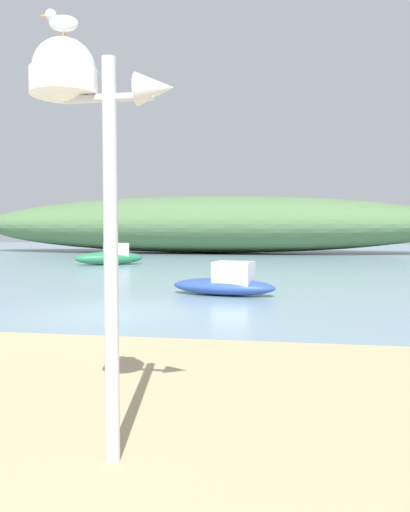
# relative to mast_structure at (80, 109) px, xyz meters

# --- Properties ---
(ground_plane) EXTENTS (120.00, 120.00, 0.00)m
(ground_plane) POSITION_rel_mast_structure_xyz_m (-2.67, 8.23, -3.14)
(ground_plane) COLOR #7A99A8
(distant_hill) EXTENTS (42.72, 10.43, 5.01)m
(distant_hill) POSITION_rel_mast_structure_xyz_m (-5.32, 40.39, -0.64)
(distant_hill) COLOR #517547
(distant_hill) RESTS_ON ground
(mast_structure) EXTENTS (1.20, 0.57, 3.52)m
(mast_structure) POSITION_rel_mast_structure_xyz_m (0.00, 0.00, 0.00)
(mast_structure) COLOR silver
(mast_structure) RESTS_ON beach_sand
(seagull_on_radar) EXTENTS (0.33, 0.15, 0.23)m
(seagull_on_radar) POSITION_rel_mast_structure_xyz_m (-0.15, -0.00, 0.70)
(seagull_on_radar) COLOR orange
(seagull_on_radar) RESTS_ON mast_structure
(motorboat_off_point) EXTENTS (3.60, 1.82, 1.09)m
(motorboat_off_point) POSITION_rel_mast_structure_xyz_m (-0.26, 12.16, -2.75)
(motorboat_off_point) COLOR #2D4C9E
(motorboat_off_point) RESTS_ON ground
(motorboat_centre_water) EXTENTS (4.08, 2.94, 1.28)m
(motorboat_centre_water) POSITION_rel_mast_structure_xyz_m (-8.67, 24.59, -2.64)
(motorboat_centre_water) COLOR #287A4C
(motorboat_centre_water) RESTS_ON ground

